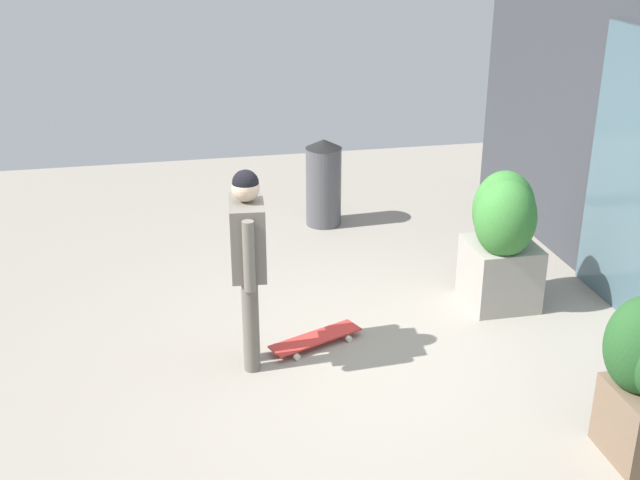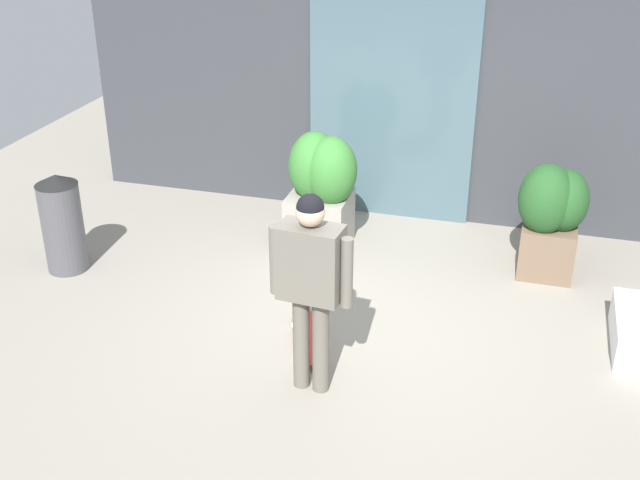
% 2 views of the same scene
% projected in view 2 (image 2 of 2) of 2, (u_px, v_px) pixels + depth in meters
% --- Properties ---
extents(ground_plane, '(12.00, 12.00, 0.00)m').
position_uv_depth(ground_plane, '(362.00, 334.00, 6.93)').
color(ground_plane, gray).
extents(building_facade, '(7.76, 0.31, 3.45)m').
position_uv_depth(building_facade, '(423.00, 66.00, 8.52)').
color(building_facade, '#383A3F').
rests_on(building_facade, ground_plane).
extents(skateboarder, '(0.65, 0.30, 1.65)m').
position_uv_depth(skateboarder, '(311.00, 274.00, 5.82)').
color(skateboarder, '#666056').
rests_on(skateboarder, ground_plane).
extents(skateboard, '(0.51, 0.84, 0.08)m').
position_uv_depth(skateboard, '(309.00, 338.00, 6.77)').
color(skateboard, red).
rests_on(skateboard, ground_plane).
extents(planter_box_left, '(0.67, 0.72, 1.16)m').
position_uv_depth(planter_box_left, '(551.00, 212.00, 7.66)').
color(planter_box_left, brown).
rests_on(planter_box_left, ground_plane).
extents(planter_box_right, '(0.72, 0.64, 1.27)m').
position_uv_depth(planter_box_right, '(320.00, 183.00, 8.15)').
color(planter_box_right, gray).
rests_on(planter_box_right, ground_plane).
extents(trash_bin, '(0.41, 0.41, 1.01)m').
position_uv_depth(trash_bin, '(62.00, 223.00, 7.80)').
color(trash_bin, '#4C4C51').
rests_on(trash_bin, ground_plane).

